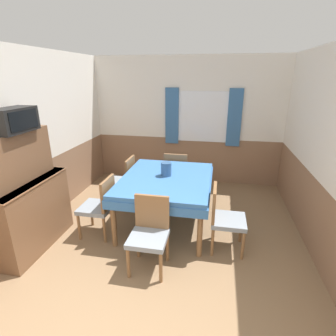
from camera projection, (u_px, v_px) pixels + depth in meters
name	position (u px, v px, depth m)	size (l,w,h in m)	color
wall_back	(187.00, 121.00, 5.48)	(4.30, 0.10, 2.60)	white
wall_left	(28.00, 144.00, 3.72)	(0.05, 4.93, 2.60)	white
wall_right	(332.00, 160.00, 3.01)	(0.05, 4.93, 2.60)	white
dining_table	(166.00, 184.00, 3.95)	(1.34, 1.61, 0.78)	#386BA8
chair_left_far	(124.00, 180.00, 4.61)	(0.44, 0.44, 0.89)	brown
chair_right_near	(224.00, 216.00, 3.42)	(0.44, 0.44, 0.89)	brown
chair_head_window	(177.00, 173.00, 4.94)	(0.44, 0.44, 0.89)	brown
chair_head_near	(150.00, 231.00, 3.09)	(0.44, 0.44, 0.89)	brown
chair_left_near	(100.00, 205.00, 3.73)	(0.44, 0.44, 0.89)	brown
sideboard	(27.00, 201.00, 3.41)	(0.46, 1.20, 1.57)	brown
tv	(14.00, 120.00, 3.09)	(0.29, 0.56, 0.29)	black
vase	(166.00, 169.00, 3.95)	(0.16, 0.16, 0.21)	#335684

